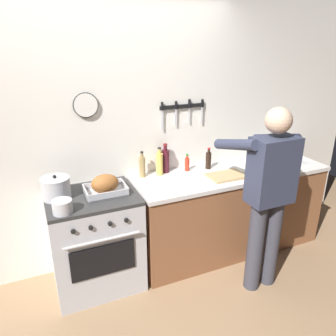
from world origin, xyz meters
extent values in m
cube|color=white|center=(0.00, 1.35, 1.30)|extent=(6.00, 0.10, 2.60)
cube|color=black|center=(0.78, 1.29, 1.54)|extent=(0.47, 0.02, 0.04)
cube|color=silver|center=(0.56, 1.28, 1.42)|extent=(0.02, 0.00, 0.19)
cube|color=black|center=(0.56, 1.28, 1.55)|extent=(0.02, 0.02, 0.08)
cube|color=silver|center=(0.71, 1.28, 1.43)|extent=(0.02, 0.00, 0.16)
cube|color=black|center=(0.71, 1.28, 1.55)|extent=(0.02, 0.02, 0.08)
cube|color=silver|center=(0.85, 1.28, 1.44)|extent=(0.01, 0.00, 0.14)
cube|color=black|center=(0.85, 1.28, 1.56)|extent=(0.02, 0.02, 0.09)
cube|color=silver|center=(1.00, 1.28, 1.43)|extent=(0.02, 0.00, 0.16)
cube|color=black|center=(1.00, 1.28, 1.55)|extent=(0.02, 0.02, 0.08)
cylinder|color=white|center=(-0.15, 1.28, 1.61)|extent=(0.20, 0.02, 0.20)
torus|color=black|center=(-0.15, 1.28, 1.61)|extent=(0.22, 0.02, 0.22)
cube|color=brown|center=(1.20, 0.99, 0.43)|extent=(2.00, 0.62, 0.86)
cube|color=silver|center=(1.20, 0.99, 0.88)|extent=(2.03, 0.65, 0.04)
cube|color=#B2B5B7|center=(1.88, 1.01, 0.84)|extent=(0.44, 0.36, 0.11)
cube|color=#BCBCC1|center=(-0.22, 0.99, 0.43)|extent=(0.76, 0.62, 0.87)
cube|color=black|center=(-0.22, 0.67, 0.45)|extent=(0.53, 0.01, 0.28)
cube|color=#2D2D2D|center=(-0.22, 0.99, 0.89)|extent=(0.76, 0.62, 0.03)
cylinder|color=black|center=(-0.43, 0.67, 0.78)|extent=(0.04, 0.02, 0.04)
cylinder|color=black|center=(-0.30, 0.67, 0.78)|extent=(0.04, 0.02, 0.04)
cylinder|color=black|center=(-0.14, 0.67, 0.78)|extent=(0.04, 0.02, 0.04)
cylinder|color=black|center=(-0.01, 0.67, 0.78)|extent=(0.04, 0.02, 0.04)
cylinder|color=silver|center=(-0.22, 0.65, 0.66)|extent=(0.61, 0.02, 0.02)
cylinder|color=#383842|center=(1.06, 0.35, 0.43)|extent=(0.14, 0.14, 0.86)
cylinder|color=#383842|center=(1.24, 0.35, 0.43)|extent=(0.14, 0.14, 0.86)
cube|color=#2D3347|center=(1.15, 0.35, 1.14)|extent=(0.38, 0.22, 0.56)
sphere|color=tan|center=(1.15, 0.35, 1.55)|extent=(0.21, 0.21, 0.21)
cylinder|color=#2D3347|center=(0.94, 0.60, 1.32)|extent=(0.09, 0.55, 0.22)
cylinder|color=#2D3347|center=(1.36, 0.60, 1.32)|extent=(0.09, 0.55, 0.22)
cube|color=#B7B7BC|center=(-0.10, 0.98, 0.91)|extent=(0.34, 0.25, 0.01)
cube|color=#B7B7BC|center=(-0.10, 0.85, 0.94)|extent=(0.34, 0.01, 0.05)
cube|color=#B7B7BC|center=(-0.10, 1.10, 0.94)|extent=(0.34, 0.01, 0.05)
cube|color=#B7B7BC|center=(-0.27, 0.98, 0.94)|extent=(0.01, 0.25, 0.05)
cube|color=#B7B7BC|center=(0.07, 0.98, 0.94)|extent=(0.01, 0.25, 0.05)
ellipsoid|color=#935628|center=(-0.10, 0.98, 0.99)|extent=(0.24, 0.17, 0.16)
cylinder|color=#B7B7BC|center=(-0.49, 1.06, 0.98)|extent=(0.24, 0.24, 0.17)
cylinder|color=#B2B2B7|center=(-0.49, 1.06, 1.07)|extent=(0.24, 0.24, 0.01)
sphere|color=black|center=(-0.49, 1.06, 1.09)|extent=(0.03, 0.03, 0.03)
cylinder|color=#B7B7BC|center=(-0.48, 0.77, 0.95)|extent=(0.15, 0.15, 0.10)
cube|color=tan|center=(1.06, 0.88, 0.91)|extent=(0.36, 0.24, 0.02)
cylinder|color=#997F4C|center=(0.32, 1.21, 1.00)|extent=(0.06, 0.06, 0.20)
cylinder|color=#997F4C|center=(0.32, 1.21, 1.12)|extent=(0.03, 0.03, 0.04)
cylinder|color=black|center=(0.32, 1.21, 1.15)|extent=(0.03, 0.03, 0.01)
cylinder|color=black|center=(1.02, 1.15, 0.98)|extent=(0.06, 0.06, 0.17)
cylinder|color=black|center=(1.02, 1.15, 1.09)|extent=(0.03, 0.03, 0.04)
cylinder|color=#B21919|center=(1.02, 1.15, 1.11)|extent=(0.03, 0.03, 0.01)
cylinder|color=#47141E|center=(0.57, 1.23, 1.02)|extent=(0.08, 0.08, 0.23)
cylinder|color=#47141E|center=(0.57, 1.23, 1.16)|extent=(0.04, 0.04, 0.05)
cylinder|color=maroon|center=(0.57, 1.23, 1.19)|extent=(0.04, 0.04, 0.01)
cylinder|color=#385623|center=(1.48, 1.04, 1.00)|extent=(0.07, 0.07, 0.21)
cylinder|color=#385623|center=(1.48, 1.04, 1.13)|extent=(0.03, 0.03, 0.05)
cylinder|color=black|center=(1.48, 1.04, 1.16)|extent=(0.04, 0.04, 0.01)
cylinder|color=gold|center=(0.49, 1.19, 1.01)|extent=(0.07, 0.07, 0.22)
cylinder|color=gold|center=(0.49, 1.19, 1.14)|extent=(0.03, 0.03, 0.05)
cylinder|color=black|center=(0.49, 1.19, 1.17)|extent=(0.03, 0.03, 0.01)
cylinder|color=red|center=(0.79, 1.18, 0.97)|extent=(0.05, 0.05, 0.13)
cylinder|color=red|center=(0.79, 1.18, 1.05)|extent=(0.02, 0.02, 0.03)
cylinder|color=#197219|center=(0.79, 1.18, 1.07)|extent=(0.02, 0.02, 0.01)
camera|label=1|loc=(-0.63, -1.57, 2.12)|focal=34.96mm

